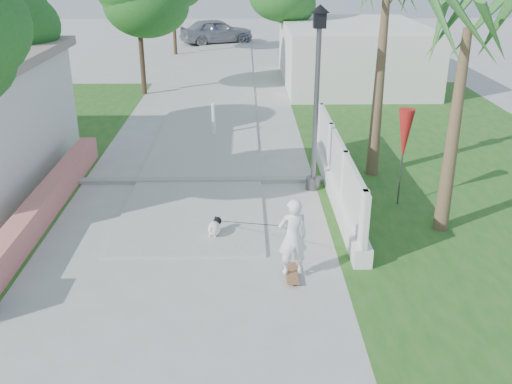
{
  "coord_description": "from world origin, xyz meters",
  "views": [
    {
      "loc": [
        1.21,
        -7.74,
        5.52
      ],
      "look_at": [
        1.41,
        2.71,
        1.1
      ],
      "focal_mm": 40.0,
      "sensor_mm": 36.0,
      "label": 1
    }
  ],
  "objects_px": {
    "street_lamp": "(317,94)",
    "skateboarder": "(251,225)",
    "dog": "(215,227)",
    "patio_umbrella": "(405,136)",
    "bollard": "(214,119)",
    "parked_car": "(216,31)"
  },
  "relations": [
    {
      "from": "street_lamp",
      "to": "skateboarder",
      "type": "bearing_deg",
      "value": -114.97
    },
    {
      "from": "street_lamp",
      "to": "dog",
      "type": "relative_size",
      "value": 7.94
    },
    {
      "from": "patio_umbrella",
      "to": "street_lamp",
      "type": "bearing_deg",
      "value": 152.24
    },
    {
      "from": "street_lamp",
      "to": "bollard",
      "type": "xyz_separation_m",
      "value": [
        -2.7,
        4.5,
        -1.84
      ]
    },
    {
      "from": "skateboarder",
      "to": "parked_car",
      "type": "height_order",
      "value": "parked_car"
    },
    {
      "from": "dog",
      "to": "skateboarder",
      "type": "bearing_deg",
      "value": -30.06
    },
    {
      "from": "bollard",
      "to": "skateboarder",
      "type": "xyz_separation_m",
      "value": [
        1.11,
        -7.92,
        0.1
      ]
    },
    {
      "from": "street_lamp",
      "to": "patio_umbrella",
      "type": "relative_size",
      "value": 1.93
    },
    {
      "from": "patio_umbrella",
      "to": "skateboarder",
      "type": "height_order",
      "value": "patio_umbrella"
    },
    {
      "from": "parked_car",
      "to": "skateboarder",
      "type": "bearing_deg",
      "value": 162.93
    },
    {
      "from": "dog",
      "to": "parked_car",
      "type": "bearing_deg",
      "value": 110.76
    },
    {
      "from": "street_lamp",
      "to": "dog",
      "type": "bearing_deg",
      "value": -132.32
    },
    {
      "from": "street_lamp",
      "to": "bollard",
      "type": "height_order",
      "value": "street_lamp"
    },
    {
      "from": "street_lamp",
      "to": "dog",
      "type": "height_order",
      "value": "street_lamp"
    },
    {
      "from": "bollard",
      "to": "skateboarder",
      "type": "bearing_deg",
      "value": -82.05
    },
    {
      "from": "street_lamp",
      "to": "patio_umbrella",
      "type": "xyz_separation_m",
      "value": [
        1.9,
        -1.0,
        -0.74
      ]
    },
    {
      "from": "bollard",
      "to": "skateboarder",
      "type": "relative_size",
      "value": 0.49
    },
    {
      "from": "bollard",
      "to": "patio_umbrella",
      "type": "height_order",
      "value": "patio_umbrella"
    },
    {
      "from": "patio_umbrella",
      "to": "skateboarder",
      "type": "xyz_separation_m",
      "value": [
        -3.49,
        -2.42,
        -1.01
      ]
    },
    {
      "from": "street_lamp",
      "to": "patio_umbrella",
      "type": "bearing_deg",
      "value": -27.76
    },
    {
      "from": "patio_umbrella",
      "to": "dog",
      "type": "height_order",
      "value": "patio_umbrella"
    },
    {
      "from": "dog",
      "to": "patio_umbrella",
      "type": "bearing_deg",
      "value": 38.7
    }
  ]
}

